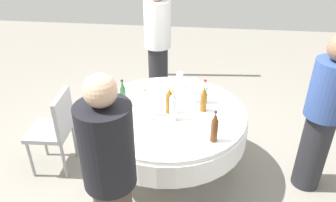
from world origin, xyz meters
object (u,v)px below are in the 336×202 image
(bottle_green_south, at_px, (123,94))
(person_rear, at_px, (111,181))
(person_left, at_px, (323,115))
(plate_inner, at_px, (142,90))
(plate_near, at_px, (109,119))
(bottle_clear_left, at_px, (173,106))
(bottle_amber_front, at_px, (204,100))
(bottle_brown_rear, at_px, (214,128))
(wine_glass_outer, at_px, (180,77))
(chair_far, at_px, (56,126))
(wine_glass_east, at_px, (194,83))
(bottle_amber_far, at_px, (169,101))
(wine_glass_far, at_px, (192,91))
(bottle_clear_outer, at_px, (205,92))
(wine_glass_south, at_px, (153,105))
(person_front, at_px, (158,46))
(dining_table, at_px, (168,124))

(bottle_green_south, xyz_separation_m, person_rear, (-1.12, -0.19, -0.03))
(bottle_green_south, distance_m, person_left, 1.82)
(plate_inner, bearing_deg, plate_near, 161.21)
(bottle_clear_left, bearing_deg, bottle_amber_front, -54.79)
(bottle_amber_front, relative_size, bottle_brown_rear, 0.89)
(bottle_brown_rear, xyz_separation_m, wine_glass_outer, (0.93, 0.36, -0.02))
(bottle_amber_front, xyz_separation_m, bottle_brown_rear, (-0.46, -0.10, 0.01))
(plate_near, xyz_separation_m, plate_inner, (0.58, -0.20, -0.00))
(wine_glass_outer, height_order, chair_far, wine_glass_outer)
(wine_glass_east, xyz_separation_m, plate_near, (-0.58, 0.73, -0.11))
(bottle_amber_far, distance_m, wine_glass_far, 0.30)
(bottle_amber_front, height_order, wine_glass_east, bottle_amber_front)
(bottle_clear_outer, bearing_deg, chair_far, 100.00)
(bottle_clear_outer, xyz_separation_m, bottle_green_south, (-0.15, 0.77, 0.01))
(wine_glass_outer, xyz_separation_m, wine_glass_east, (-0.15, -0.15, 0.01))
(wine_glass_east, height_order, plate_inner, wine_glass_east)
(wine_glass_south, bearing_deg, bottle_clear_left, -105.94)
(bottle_clear_outer, height_order, plate_inner, bottle_clear_outer)
(wine_glass_east, distance_m, person_front, 1.13)
(bottle_green_south, xyz_separation_m, person_left, (-0.07, -1.82, -0.06))
(wine_glass_outer, xyz_separation_m, person_rear, (-1.59, 0.32, -0.01))
(bottle_amber_front, xyz_separation_m, wine_glass_south, (-0.13, 0.45, -0.01))
(bottle_clear_left, bearing_deg, plate_near, 97.14)
(person_front, bearing_deg, bottle_green_south, -108.22)
(bottle_clear_left, bearing_deg, dining_table, 23.92)
(person_left, height_order, chair_far, person_left)
(wine_glass_outer, relative_size, person_front, 0.10)
(person_rear, bearing_deg, chair_far, -36.20)
(person_front, distance_m, chair_far, 1.69)
(bottle_amber_front, relative_size, bottle_clear_outer, 1.02)
(dining_table, bearing_deg, bottle_brown_rear, -134.53)
(bottle_clear_left, xyz_separation_m, bottle_amber_front, (0.19, -0.26, -0.02))
(bottle_clear_outer, bearing_deg, plate_inner, 75.31)
(dining_table, bearing_deg, wine_glass_far, -46.41)
(bottle_green_south, height_order, plate_inner, bottle_green_south)
(bottle_clear_outer, height_order, person_left, person_left)
(bottle_brown_rear, height_order, person_front, person_front)
(dining_table, bearing_deg, wine_glass_outer, -7.29)
(plate_near, distance_m, person_front, 1.61)
(wine_glass_south, distance_m, plate_near, 0.42)
(bottle_amber_far, bearing_deg, bottle_amber_front, -77.64)
(dining_table, distance_m, bottle_green_south, 0.52)
(dining_table, height_order, bottle_clear_left, bottle_clear_left)
(bottle_green_south, bearing_deg, dining_table, -96.54)
(wine_glass_east, height_order, plate_near, wine_glass_east)
(plate_inner, height_order, person_front, person_front)
(bottle_clear_outer, relative_size, wine_glass_far, 1.60)
(bottle_clear_left, xyz_separation_m, wine_glass_south, (0.05, 0.19, -0.03))
(bottle_clear_left, height_order, chair_far, bottle_clear_left)
(bottle_clear_left, height_order, person_rear, person_rear)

